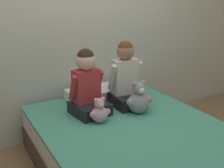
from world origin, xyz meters
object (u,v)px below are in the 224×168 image
(child_on_left, at_px, (87,86))
(pillow_at_headboard, at_px, (94,94))
(bed, at_px, (136,152))
(child_on_right, at_px, (126,78))
(teddy_bear_held_by_left_child, at_px, (100,112))
(teddy_bear_held_by_right_child, at_px, (139,99))

(child_on_left, height_order, pillow_at_headboard, child_on_left)
(bed, height_order, pillow_at_headboard, pillow_at_headboard)
(pillow_at_headboard, bearing_deg, child_on_left, -125.50)
(bed, relative_size, child_on_left, 3.21)
(child_on_left, relative_size, pillow_at_headboard, 1.08)
(bed, distance_m, pillow_at_headboard, 0.86)
(child_on_right, distance_m, pillow_at_headboard, 0.44)
(child_on_right, distance_m, teddy_bear_held_by_left_child, 0.52)
(child_on_left, bearing_deg, bed, -74.11)
(child_on_left, height_order, teddy_bear_held_by_left_child, child_on_left)
(child_on_left, bearing_deg, teddy_bear_held_by_right_child, -36.82)
(child_on_left, relative_size, teddy_bear_held_by_right_child, 1.93)
(child_on_left, xyz_separation_m, teddy_bear_held_by_left_child, (0.00, -0.24, -0.18))
(teddy_bear_held_by_left_child, xyz_separation_m, pillow_at_headboard, (0.22, 0.55, -0.04))
(child_on_left, distance_m, child_on_right, 0.43)
(bed, bearing_deg, child_on_right, 67.70)
(teddy_bear_held_by_right_child, bearing_deg, child_on_right, 96.04)
(bed, height_order, teddy_bear_held_by_left_child, teddy_bear_held_by_left_child)
(child_on_left, xyz_separation_m, teddy_bear_held_by_right_child, (0.43, -0.24, -0.14))
(bed, relative_size, teddy_bear_held_by_left_child, 8.53)
(child_on_right, xyz_separation_m, teddy_bear_held_by_right_child, (-0.00, -0.24, -0.15))
(bed, xyz_separation_m, child_on_right, (0.21, 0.50, 0.52))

